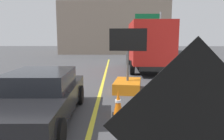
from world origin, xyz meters
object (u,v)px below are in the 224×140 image
box_truck (147,45)px  pickup_car (39,96)px  highway_guide_sign (153,27)px  roadwork_sign (192,131)px  traffic_cone_mid_lane (118,103)px  arrow_board_trailer (128,80)px

box_truck → pickup_car: 10.70m
pickup_car → highway_guide_sign: bearing=70.6°
highway_guide_sign → roadwork_sign: bearing=-98.8°
highway_guide_sign → traffic_cone_mid_lane: 17.81m
roadwork_sign → traffic_cone_mid_lane: (-0.61, 4.33, -1.09)m
roadwork_sign → pickup_car: 4.91m
pickup_car → traffic_cone_mid_lane: 2.28m
arrow_board_trailer → pickup_car: 4.36m
box_truck → highway_guide_sign: 8.17m
roadwork_sign → highway_guide_sign: 21.78m
arrow_board_trailer → box_truck: size_ratio=0.34×
box_truck → highway_guide_sign: highway_guide_sign is taller
box_truck → roadwork_sign: bearing=-96.7°
box_truck → pickup_car: (-4.42, -9.68, -1.11)m
arrow_board_trailer → pickup_car: size_ratio=0.57×
box_truck → traffic_cone_mid_lane: 9.64m
roadwork_sign → pickup_car: roadwork_sign is taller
roadwork_sign → traffic_cone_mid_lane: bearing=98.0°
box_truck → traffic_cone_mid_lane: bearing=-103.3°
pickup_car → highway_guide_sign: (6.16, 17.50, 2.73)m
box_truck → highway_guide_sign: (1.74, 7.82, 1.62)m
box_truck → traffic_cone_mid_lane: size_ratio=10.09×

